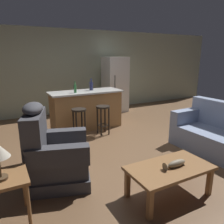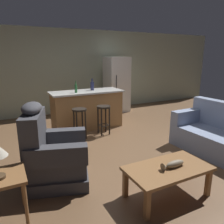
{
  "view_description": "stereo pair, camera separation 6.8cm",
  "coord_description": "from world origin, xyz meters",
  "px_view_note": "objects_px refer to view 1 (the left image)",
  "views": [
    {
      "loc": [
        -1.93,
        -3.7,
        1.82
      ],
      "look_at": [
        -0.02,
        -0.1,
        0.75
      ],
      "focal_mm": 35.0,
      "sensor_mm": 36.0,
      "label": 1
    },
    {
      "loc": [
        -1.87,
        -3.73,
        1.82
      ],
      "look_at": [
        -0.02,
        -0.1,
        0.75
      ],
      "focal_mm": 35.0,
      "sensor_mm": 36.0,
      "label": 2
    }
  ],
  "objects_px": {
    "bottle_short_amber": "(91,86)",
    "bar_stool_right": "(103,115)",
    "refrigerator": "(115,85)",
    "bar_stool_left": "(79,118)",
    "bottle_tall_green": "(75,88)",
    "coffee_table": "(170,171)",
    "fish_figurine": "(175,164)",
    "recliner_near_lamp": "(53,155)",
    "end_table": "(5,185)",
    "kitchen_island": "(86,109)"
  },
  "relations": [
    {
      "from": "bottle_short_amber",
      "to": "bar_stool_right",
      "type": "bearing_deg",
      "value": -90.65
    },
    {
      "from": "refrigerator",
      "to": "bar_stool_left",
      "type": "bearing_deg",
      "value": -136.14
    },
    {
      "from": "bar_stool_right",
      "to": "bottle_short_amber",
      "type": "distance_m",
      "value": 0.91
    },
    {
      "from": "bar_stool_left",
      "to": "refrigerator",
      "type": "bearing_deg",
      "value": 43.86
    },
    {
      "from": "bottle_tall_green",
      "to": "coffee_table",
      "type": "bearing_deg",
      "value": -85.79
    },
    {
      "from": "fish_figurine",
      "to": "recliner_near_lamp",
      "type": "bearing_deg",
      "value": 140.08
    },
    {
      "from": "fish_figurine",
      "to": "bar_stool_left",
      "type": "distance_m",
      "value": 2.59
    },
    {
      "from": "bar_stool_right",
      "to": "refrigerator",
      "type": "distance_m",
      "value": 2.29
    },
    {
      "from": "end_table",
      "to": "bottle_tall_green",
      "type": "distance_m",
      "value": 3.12
    },
    {
      "from": "coffee_table",
      "to": "kitchen_island",
      "type": "relative_size",
      "value": 0.61
    },
    {
      "from": "fish_figurine",
      "to": "refrigerator",
      "type": "bearing_deg",
      "value": 70.86
    },
    {
      "from": "bar_stool_right",
      "to": "end_table",
      "type": "bearing_deg",
      "value": -136.41
    },
    {
      "from": "fish_figurine",
      "to": "bottle_short_amber",
      "type": "bearing_deg",
      "value": 86.23
    },
    {
      "from": "end_table",
      "to": "bottle_tall_green",
      "type": "xyz_separation_m",
      "value": [
        1.68,
        2.57,
        0.59
      ]
    },
    {
      "from": "bottle_tall_green",
      "to": "bottle_short_amber",
      "type": "bearing_deg",
      "value": 20.52
    },
    {
      "from": "recliner_near_lamp",
      "to": "bottle_short_amber",
      "type": "height_order",
      "value": "bottle_short_amber"
    },
    {
      "from": "bottle_tall_green",
      "to": "fish_figurine",
      "type": "bearing_deg",
      "value": -84.93
    },
    {
      "from": "bar_stool_left",
      "to": "bottle_short_amber",
      "type": "xyz_separation_m",
      "value": [
        0.59,
        0.69,
        0.59
      ]
    },
    {
      "from": "bar_stool_right",
      "to": "bottle_short_amber",
      "type": "xyz_separation_m",
      "value": [
        0.01,
        0.69,
        0.59
      ]
    },
    {
      "from": "recliner_near_lamp",
      "to": "bar_stool_left",
      "type": "bearing_deg",
      "value": 75.24
    },
    {
      "from": "coffee_table",
      "to": "fish_figurine",
      "type": "relative_size",
      "value": 3.24
    },
    {
      "from": "coffee_table",
      "to": "refrigerator",
      "type": "relative_size",
      "value": 0.62
    },
    {
      "from": "bar_stool_right",
      "to": "fish_figurine",
      "type": "bearing_deg",
      "value": -94.61
    },
    {
      "from": "coffee_table",
      "to": "kitchen_island",
      "type": "distance_m",
      "value": 3.16
    },
    {
      "from": "recliner_near_lamp",
      "to": "bar_stool_right",
      "type": "bearing_deg",
      "value": 61.56
    },
    {
      "from": "fish_figurine",
      "to": "bottle_short_amber",
      "type": "distance_m",
      "value": 3.31
    },
    {
      "from": "kitchen_island",
      "to": "bar_stool_left",
      "type": "xyz_separation_m",
      "value": [
        -0.41,
        -0.63,
        -0.01
      ]
    },
    {
      "from": "end_table",
      "to": "bar_stool_left",
      "type": "xyz_separation_m",
      "value": [
        1.57,
        2.05,
        0.01
      ]
    },
    {
      "from": "kitchen_island",
      "to": "end_table",
      "type": "bearing_deg",
      "value": -126.46
    },
    {
      "from": "end_table",
      "to": "bottle_tall_green",
      "type": "height_order",
      "value": "bottle_tall_green"
    },
    {
      "from": "fish_figurine",
      "to": "bar_stool_right",
      "type": "relative_size",
      "value": 0.5
    },
    {
      "from": "recliner_near_lamp",
      "to": "refrigerator",
      "type": "distance_m",
      "value": 4.37
    },
    {
      "from": "fish_figurine",
      "to": "bar_stool_left",
      "type": "bearing_deg",
      "value": 98.46
    },
    {
      "from": "end_table",
      "to": "recliner_near_lamp",
      "type": "bearing_deg",
      "value": 41.86
    },
    {
      "from": "bar_stool_right",
      "to": "bottle_tall_green",
      "type": "bearing_deg",
      "value": 133.07
    },
    {
      "from": "bar_stool_left",
      "to": "bottle_tall_green",
      "type": "distance_m",
      "value": 0.78
    },
    {
      "from": "coffee_table",
      "to": "fish_figurine",
      "type": "xyz_separation_m",
      "value": [
        0.05,
        -0.04,
        0.1
      ]
    },
    {
      "from": "coffee_table",
      "to": "bottle_tall_green",
      "type": "bearing_deg",
      "value": 94.21
    },
    {
      "from": "coffee_table",
      "to": "bottle_tall_green",
      "type": "xyz_separation_m",
      "value": [
        -0.22,
        3.03,
        0.69
      ]
    },
    {
      "from": "bar_stool_right",
      "to": "bottle_tall_green",
      "type": "height_order",
      "value": "bottle_tall_green"
    },
    {
      "from": "kitchen_island",
      "to": "refrigerator",
      "type": "distance_m",
      "value": 1.96
    },
    {
      "from": "end_table",
      "to": "refrigerator",
      "type": "distance_m",
      "value": 5.23
    },
    {
      "from": "bar_stool_left",
      "to": "bottle_short_amber",
      "type": "distance_m",
      "value": 1.09
    },
    {
      "from": "recliner_near_lamp",
      "to": "refrigerator",
      "type": "relative_size",
      "value": 0.68
    },
    {
      "from": "recliner_near_lamp",
      "to": "bar_stool_left",
      "type": "distance_m",
      "value": 1.74
    },
    {
      "from": "bar_stool_left",
      "to": "recliner_near_lamp",
      "type": "bearing_deg",
      "value": -122.02
    },
    {
      "from": "coffee_table",
      "to": "recliner_near_lamp",
      "type": "xyz_separation_m",
      "value": [
        -1.25,
        1.05,
        0.06
      ]
    },
    {
      "from": "kitchen_island",
      "to": "recliner_near_lamp",
      "type": "bearing_deg",
      "value": -122.38
    },
    {
      "from": "kitchen_island",
      "to": "bottle_tall_green",
      "type": "xyz_separation_m",
      "value": [
        -0.3,
        -0.12,
        0.58
      ]
    },
    {
      "from": "bar_stool_left",
      "to": "end_table",
      "type": "bearing_deg",
      "value": -127.4
    }
  ]
}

